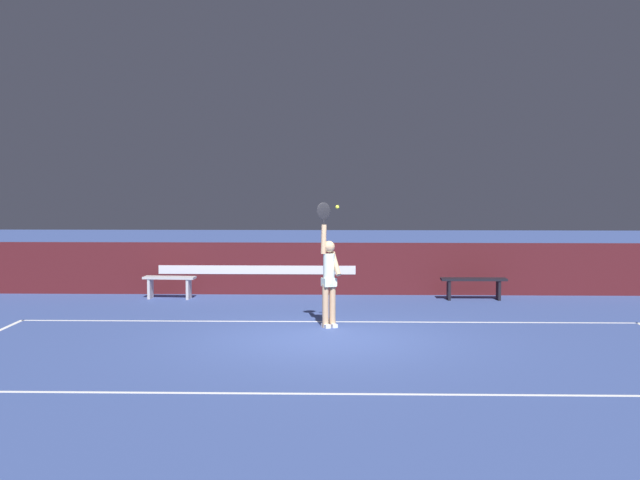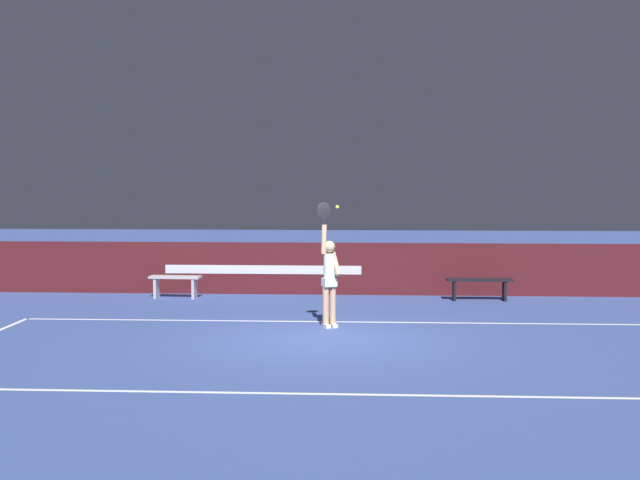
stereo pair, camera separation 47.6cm
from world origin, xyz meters
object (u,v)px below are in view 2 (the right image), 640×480
(tennis_ball, at_px, (337,207))
(courtside_bench_far, at_px, (175,282))
(courtside_bench_near, at_px, (479,284))
(tennis_player, at_px, (329,276))

(tennis_ball, distance_m, courtside_bench_far, 5.85)
(courtside_bench_near, height_order, courtside_bench_far, courtside_bench_far)
(tennis_ball, relative_size, courtside_bench_far, 0.05)
(courtside_bench_near, bearing_deg, tennis_player, -132.08)
(tennis_ball, bearing_deg, tennis_player, 124.10)
(courtside_bench_near, bearing_deg, tennis_ball, -128.89)
(courtside_bench_far, bearing_deg, tennis_player, -43.99)
(tennis_player, relative_size, tennis_ball, 35.68)
(tennis_player, bearing_deg, courtside_bench_near, 47.92)
(tennis_ball, bearing_deg, courtside_bench_near, 51.11)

